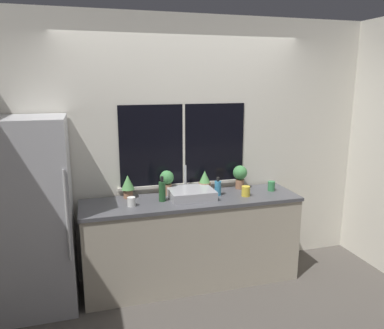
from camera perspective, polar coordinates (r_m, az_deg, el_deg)
name	(u,v)px	position (r m, az deg, el deg)	size (l,w,h in m)	color
ground_plane	(200,295)	(3.88, 1.17, -19.26)	(14.00, 14.00, 0.00)	#4C4742
wall_back	(183,149)	(3.95, -1.40, 2.43)	(8.00, 0.09, 2.70)	silver
wall_right	(309,131)	(5.61, 17.38, 4.94)	(0.06, 7.00, 2.70)	silver
counter	(192,241)	(3.90, -0.02, -11.54)	(2.18, 0.58, 0.90)	#B2A893
refrigerator	(33,216)	(3.64, -23.06, -7.25)	(0.67, 0.65, 1.76)	#B7B7BC
sink	(191,193)	(3.76, -0.13, -4.41)	(0.44, 0.42, 0.29)	#ADADB2
potted_plant_far_left	(128,185)	(3.79, -9.75, -3.09)	(0.13, 0.13, 0.23)	#9E6B4C
potted_plant_center_left	(167,181)	(3.84, -3.85, -2.47)	(0.14, 0.14, 0.25)	#9E6B4C
potted_plant_center_right	(205,182)	(3.95, 1.94, -2.63)	(0.13, 0.13, 0.23)	#9E6B4C
potted_plant_far_right	(240,175)	(4.08, 7.32, -1.55)	(0.15, 0.15, 0.25)	#9E6B4C
soap_bottle	(218,188)	(3.84, 3.96, -3.56)	(0.07, 0.07, 0.19)	teal
bottle_tall	(162,191)	(3.65, -4.57, -4.03)	(0.07, 0.07, 0.25)	#235128
mug_yellow	(246,191)	(3.85, 8.19, -4.04)	(0.09, 0.09, 0.10)	gold
mug_green	(271,186)	(4.08, 12.00, -3.23)	(0.07, 0.07, 0.10)	#38844C
mug_white	(131,202)	(3.56, -9.22, -5.61)	(0.08, 0.08, 0.09)	white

